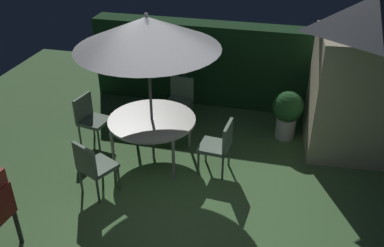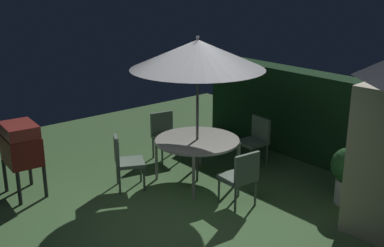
{
  "view_description": "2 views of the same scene",
  "coord_description": "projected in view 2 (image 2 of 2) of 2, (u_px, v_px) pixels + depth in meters",
  "views": [
    {
      "loc": [
        1.3,
        -4.61,
        4.16
      ],
      "look_at": [
        -0.07,
        0.94,
        0.87
      ],
      "focal_mm": 39.93,
      "sensor_mm": 36.0,
      "label": 1
    },
    {
      "loc": [
        4.97,
        -3.8,
        3.41
      ],
      "look_at": [
        -0.64,
        0.87,
        1.13
      ],
      "focal_mm": 44.3,
      "sensor_mm": 36.0,
      "label": 2
    }
  ],
  "objects": [
    {
      "name": "chair_toward_house",
      "position": [
        125.0,
        159.0,
        7.81
      ],
      "size": [
        0.62,
        0.62,
        0.9
      ],
      "color": "slate",
      "rests_on": "ground"
    },
    {
      "name": "chair_near_shed",
      "position": [
        241.0,
        175.0,
        7.18
      ],
      "size": [
        0.5,
        0.5,
        0.9
      ],
      "color": "slate",
      "rests_on": "ground"
    },
    {
      "name": "hedge_backdrop",
      "position": [
        322.0,
        119.0,
        8.87
      ],
      "size": [
        5.51,
        0.51,
        1.68
      ],
      "color": "#193D1E",
      "rests_on": "ground"
    },
    {
      "name": "potted_plant_by_shed",
      "position": [
        349.0,
        171.0,
        7.27
      ],
      "size": [
        0.56,
        0.56,
        0.91
      ],
      "color": "silver",
      "rests_on": "ground"
    },
    {
      "name": "bbq_grill",
      "position": [
        21.0,
        145.0,
        7.49
      ],
      "size": [
        0.74,
        0.56,
        1.2
      ],
      "color": "maroon",
      "rests_on": "ground"
    },
    {
      "name": "ground_plane",
      "position": [
        174.0,
        218.0,
        6.98
      ],
      "size": [
        11.0,
        11.0,
        0.0
      ],
      "primitive_type": "plane",
      "color": "#47703D"
    },
    {
      "name": "patio_table",
      "position": [
        197.0,
        142.0,
        8.03
      ],
      "size": [
        1.44,
        1.44,
        0.76
      ],
      "color": "#B2ADA3",
      "rests_on": "ground"
    },
    {
      "name": "patio_umbrella",
      "position": [
        198.0,
        54.0,
        7.59
      ],
      "size": [
        2.21,
        2.21,
        2.5
      ],
      "color": "#4C4C51",
      "rests_on": "ground"
    },
    {
      "name": "chair_far_side",
      "position": [
        256.0,
        138.0,
        8.83
      ],
      "size": [
        0.5,
        0.5,
        0.9
      ],
      "color": "slate",
      "rests_on": "ground"
    },
    {
      "name": "chair_toward_hedge",
      "position": [
        165.0,
        133.0,
        9.13
      ],
      "size": [
        0.54,
        0.54,
        0.9
      ],
      "color": "slate",
      "rests_on": "ground"
    }
  ]
}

